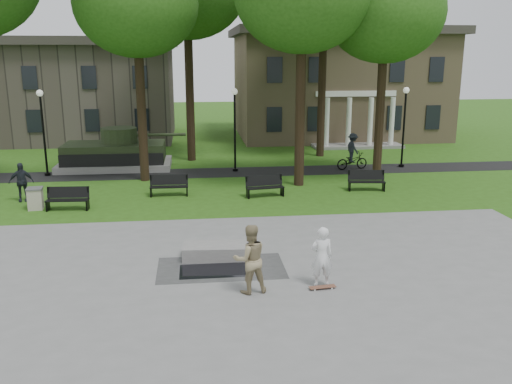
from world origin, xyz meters
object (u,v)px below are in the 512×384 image
friend_watching (250,259)px  park_bench_0 (68,198)px  trash_bin (35,198)px  concrete_block (216,251)px  skateboarder (322,257)px  cyclist (352,155)px

friend_watching → park_bench_0: friend_watching is taller
park_bench_0 → trash_bin: size_ratio=1.90×
concrete_block → park_bench_0: 8.98m
concrete_block → friend_watching: (0.82, -2.81, 0.77)m
trash_bin → skateboarder: bearing=-41.8°
friend_watching → cyclist: cyclist is taller
concrete_block → friend_watching: size_ratio=1.10×
cyclist → park_bench_0: (-14.72, -6.89, -0.35)m
friend_watching → trash_bin: friend_watching is taller
concrete_block → friend_watching: bearing=-73.7°
concrete_block → friend_watching: friend_watching is taller
skateboarder → cyclist: (5.65, 16.03, -0.04)m
skateboarder → concrete_block: bearing=-43.5°
friend_watching → park_bench_0: 11.67m
park_bench_0 → concrete_block: bearing=-43.4°
skateboarder → friend_watching: size_ratio=0.90×
concrete_block → trash_bin: trash_bin is taller
friend_watching → skateboarder: bearing=175.1°
concrete_block → cyclist: (8.57, 13.43, 0.63)m
concrete_block → park_bench_0: (-6.15, 6.55, 0.28)m
friend_watching → cyclist: bearing=-126.0°
trash_bin → park_bench_0: bearing=-9.6°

